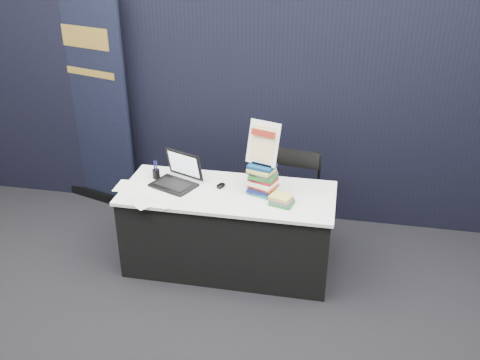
% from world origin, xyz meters
% --- Properties ---
extents(floor, '(8.00, 8.00, 0.00)m').
position_xyz_m(floor, '(0.00, 0.00, 0.00)').
color(floor, black).
rests_on(floor, ground).
extents(wall_back, '(8.00, 0.02, 3.50)m').
position_xyz_m(wall_back, '(0.00, 4.00, 1.75)').
color(wall_back, '#ADAAA4').
rests_on(wall_back, floor).
extents(drape_partition, '(6.00, 0.08, 2.40)m').
position_xyz_m(drape_partition, '(0.00, 1.60, 1.20)').
color(drape_partition, black).
rests_on(drape_partition, floor).
extents(display_table, '(1.80, 0.75, 0.75)m').
position_xyz_m(display_table, '(0.00, 0.55, 0.38)').
color(display_table, black).
rests_on(display_table, floor).
extents(laptop, '(0.43, 0.42, 0.27)m').
position_xyz_m(laptop, '(-0.48, 0.61, 0.81)').
color(laptop, black).
rests_on(laptop, display_table).
extents(mouse, '(0.10, 0.12, 0.03)m').
position_xyz_m(mouse, '(-0.08, 0.62, 0.77)').
color(mouse, black).
rests_on(mouse, display_table).
extents(brochure_left, '(0.32, 0.23, 0.00)m').
position_xyz_m(brochure_left, '(-0.81, 0.48, 0.75)').
color(brochure_left, white).
rests_on(brochure_left, display_table).
extents(brochure_mid, '(0.33, 0.31, 0.00)m').
position_xyz_m(brochure_mid, '(-0.66, 0.26, 0.75)').
color(brochure_mid, silver).
rests_on(brochure_mid, display_table).
extents(brochure_right, '(0.31, 0.27, 0.00)m').
position_xyz_m(brochure_right, '(-0.36, 0.29, 0.75)').
color(brochure_right, silver).
rests_on(brochure_right, display_table).
extents(pen_cup, '(0.07, 0.07, 0.08)m').
position_xyz_m(pen_cup, '(-0.68, 0.68, 0.79)').
color(pen_cup, black).
rests_on(pen_cup, display_table).
extents(book_stack_tall, '(0.26, 0.23, 0.26)m').
position_xyz_m(book_stack_tall, '(0.28, 0.58, 0.88)').
color(book_stack_tall, '#1A6660').
rests_on(book_stack_tall, display_table).
extents(book_stack_short, '(0.21, 0.18, 0.08)m').
position_xyz_m(book_stack_short, '(0.47, 0.43, 0.79)').
color(book_stack_short, '#1F7529').
rests_on(book_stack_short, display_table).
extents(info_sign, '(0.29, 0.18, 0.37)m').
position_xyz_m(info_sign, '(0.28, 0.61, 1.19)').
color(info_sign, black).
rests_on(info_sign, book_stack_tall).
extents(pullup_banner, '(0.96, 0.39, 2.30)m').
position_xyz_m(pullup_banner, '(-1.62, 1.50, 1.02)').
color(pullup_banner, black).
rests_on(pullup_banner, floor).
extents(stacking_chair, '(0.48, 0.49, 0.94)m').
position_xyz_m(stacking_chair, '(0.53, 0.94, 0.52)').
color(stacking_chair, black).
rests_on(stacking_chair, floor).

